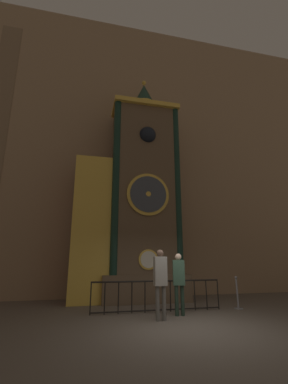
{
  "coord_description": "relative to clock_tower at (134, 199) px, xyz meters",
  "views": [
    {
      "loc": [
        -2.57,
        -6.2,
        1.58
      ],
      "look_at": [
        -0.19,
        4.14,
        4.35
      ],
      "focal_mm": 24.0,
      "sensor_mm": 36.0,
      "label": 1
    }
  ],
  "objects": [
    {
      "name": "railing_fence",
      "position": [
        0.38,
        -2.14,
        -3.48
      ],
      "size": [
        4.12,
        0.05,
        0.93
      ],
      "color": "black",
      "rests_on": "ground_plane"
    },
    {
      "name": "clock_tower",
      "position": [
        0.0,
        0.0,
        0.0
      ],
      "size": [
        4.55,
        1.81,
        9.88
      ],
      "color": "brown",
      "rests_on": "ground_plane"
    },
    {
      "name": "stanchion_post",
      "position": [
        3.09,
        -2.22,
        -3.67
      ],
      "size": [
        0.28,
        0.28,
        1.02
      ],
      "color": "gray",
      "rests_on": "ground_plane"
    },
    {
      "name": "visitor_near",
      "position": [
        0.14,
        -3.26,
        -2.9
      ],
      "size": [
        0.34,
        0.22,
        1.82
      ],
      "rotation": [
        0.0,
        0.0,
        0.01
      ],
      "color": "#58554F",
      "rests_on": "ground_plane"
    },
    {
      "name": "visitor_far",
      "position": [
        0.85,
        -2.8,
        -2.96
      ],
      "size": [
        0.39,
        0.3,
        1.73
      ],
      "rotation": [
        0.0,
        0.0,
        -0.27
      ],
      "color": "#213427",
      "rests_on": "ground_plane"
    },
    {
      "name": "ground_plane",
      "position": [
        0.63,
        -4.12,
        -3.99
      ],
      "size": [
        28.0,
        28.0,
        0.0
      ],
      "primitive_type": "plane",
      "color": "brown"
    },
    {
      "name": "cathedral_back_wall",
      "position": [
        0.54,
        1.26,
        3.05
      ],
      "size": [
        24.0,
        0.32,
        14.11
      ],
      "color": "#997A5B",
      "rests_on": "ground_plane"
    }
  ]
}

